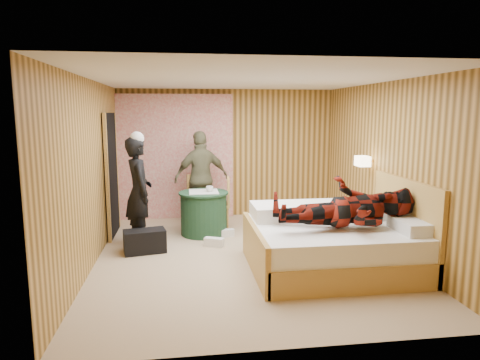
{
  "coord_description": "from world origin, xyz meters",
  "views": [
    {
      "loc": [
        -0.88,
        -5.89,
        2.06
      ],
      "look_at": [
        -0.03,
        0.4,
        1.05
      ],
      "focal_mm": 32.0,
      "sensor_mm": 36.0,
      "label": 1
    }
  ],
  "objects": [
    {
      "name": "floor",
      "position": [
        0.0,
        0.0,
        0.0
      ],
      "size": [
        4.2,
        5.0,
        0.01
      ],
      "primitive_type": "cube",
      "color": "tan",
      "rests_on": "ground"
    },
    {
      "name": "ceiling",
      "position": [
        0.0,
        0.0,
        2.5
      ],
      "size": [
        4.2,
        5.0,
        0.01
      ],
      "primitive_type": "cube",
      "color": "silver",
      "rests_on": "wall_back"
    },
    {
      "name": "wall_back",
      "position": [
        0.0,
        2.5,
        1.25
      ],
      "size": [
        4.2,
        0.02,
        2.5
      ],
      "primitive_type": "cube",
      "color": "tan",
      "rests_on": "floor"
    },
    {
      "name": "wall_left",
      "position": [
        -2.1,
        0.0,
        1.25
      ],
      "size": [
        0.02,
        5.0,
        2.5
      ],
      "primitive_type": "cube",
      "color": "tan",
      "rests_on": "floor"
    },
    {
      "name": "wall_right",
      "position": [
        2.1,
        0.0,
        1.25
      ],
      "size": [
        0.02,
        5.0,
        2.5
      ],
      "primitive_type": "cube",
      "color": "tan",
      "rests_on": "floor"
    },
    {
      "name": "curtain",
      "position": [
        -1.0,
        2.43,
        1.2
      ],
      "size": [
        2.2,
        0.08,
        2.4
      ],
      "primitive_type": "cube",
      "color": "beige",
      "rests_on": "floor"
    },
    {
      "name": "doorway",
      "position": [
        -2.06,
        1.4,
        1.02
      ],
      "size": [
        0.06,
        0.9,
        2.05
      ],
      "primitive_type": "cube",
      "color": "black",
      "rests_on": "floor"
    },
    {
      "name": "wall_lamp",
      "position": [
        1.92,
        0.45,
        1.3
      ],
      "size": [
        0.26,
        0.24,
        0.16
      ],
      "color": "gold",
      "rests_on": "wall_right"
    },
    {
      "name": "bed",
      "position": [
        1.12,
        -0.64,
        0.34
      ],
      "size": [
        2.19,
        1.73,
        1.19
      ],
      "color": "tan",
      "rests_on": "floor"
    },
    {
      "name": "nightstand",
      "position": [
        1.88,
        0.1,
        0.28
      ],
      "size": [
        0.42,
        0.56,
        0.54
      ],
      "color": "tan",
      "rests_on": "floor"
    },
    {
      "name": "round_table",
      "position": [
        -0.54,
        1.2,
        0.37
      ],
      "size": [
        0.84,
        0.84,
        0.74
      ],
      "color": "#21472D",
      "rests_on": "floor"
    },
    {
      "name": "chair_far",
      "position": [
        -0.57,
        1.86,
        0.54
      ],
      "size": [
        0.55,
        0.55,
        0.93
      ],
      "rotation": [
        0.0,
        0.0,
        0.38
      ],
      "color": "tan",
      "rests_on": "floor"
    },
    {
      "name": "chair_near",
      "position": [
        -0.2,
        1.47,
        0.54
      ],
      "size": [
        0.45,
        0.45,
        0.92
      ],
      "rotation": [
        0.0,
        0.0,
        -1.66
      ],
      "color": "tan",
      "rests_on": "floor"
    },
    {
      "name": "duffel_bag",
      "position": [
        -1.46,
        0.35,
        0.17
      ],
      "size": [
        0.65,
        0.43,
        0.34
      ],
      "primitive_type": "cube",
      "rotation": [
        0.0,
        0.0,
        0.2
      ],
      "color": "black",
      "rests_on": "floor"
    },
    {
      "name": "sneaker_left",
      "position": [
        -0.42,
        0.5,
        0.07
      ],
      "size": [
        0.32,
        0.23,
        0.13
      ],
      "primitive_type": "cube",
      "rotation": [
        0.0,
        0.0,
        -0.42
      ],
      "color": "silver",
      "rests_on": "floor"
    },
    {
      "name": "sneaker_right",
      "position": [
        -0.19,
        0.99,
        0.06
      ],
      "size": [
        0.29,
        0.14,
        0.12
      ],
      "primitive_type": "cube",
      "rotation": [
        0.0,
        0.0,
        0.11
      ],
      "color": "silver",
      "rests_on": "floor"
    },
    {
      "name": "woman_standing",
      "position": [
        -1.55,
        0.73,
        0.85
      ],
      "size": [
        0.56,
        0.7,
        1.69
      ],
      "primitive_type": "imported",
      "rotation": [
        0.0,
        0.0,
        1.85
      ],
      "color": "black",
      "rests_on": "floor"
    },
    {
      "name": "man_at_table",
      "position": [
        -0.54,
        1.9,
        0.86
      ],
      "size": [
        1.08,
        0.66,
        1.72
      ],
      "primitive_type": "imported",
      "rotation": [
        0.0,
        0.0,
        3.4
      ],
      "color": "#656243",
      "rests_on": "floor"
    },
    {
      "name": "man_on_bed",
      "position": [
        1.15,
        -0.87,
        1.02
      ],
      "size": [
        0.86,
        0.67,
        1.77
      ],
      "primitive_type": "imported",
      "rotation": [
        0.0,
        1.57,
        0.0
      ],
      "color": "#671309",
      "rests_on": "bed"
    },
    {
      "name": "book_lower",
      "position": [
        1.88,
        0.05,
        0.55
      ],
      "size": [
        0.17,
        0.23,
        0.02
      ],
      "primitive_type": "imported",
      "rotation": [
        0.0,
        0.0,
        -0.03
      ],
      "color": "silver",
      "rests_on": "nightstand"
    },
    {
      "name": "book_upper",
      "position": [
        1.88,
        0.05,
        0.57
      ],
      "size": [
        0.24,
        0.27,
        0.02
      ],
      "primitive_type": "imported",
      "rotation": [
        0.0,
        0.0,
        -0.44
      ],
      "color": "silver",
      "rests_on": "nightstand"
    },
    {
      "name": "cup_nightstand",
      "position": [
        1.88,
        0.23,
        0.59
      ],
      "size": [
        0.12,
        0.12,
        0.09
      ],
      "primitive_type": "imported",
      "rotation": [
        0.0,
        0.0,
        -0.27
      ],
      "color": "silver",
      "rests_on": "nightstand"
    },
    {
      "name": "cup_table",
      "position": [
        -0.44,
        1.15,
        0.79
      ],
      "size": [
        0.15,
        0.15,
        0.1
      ],
      "primitive_type": "imported",
      "rotation": [
        0.0,
        0.0,
        -0.28
      ],
      "color": "silver",
      "rests_on": "round_table"
    }
  ]
}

